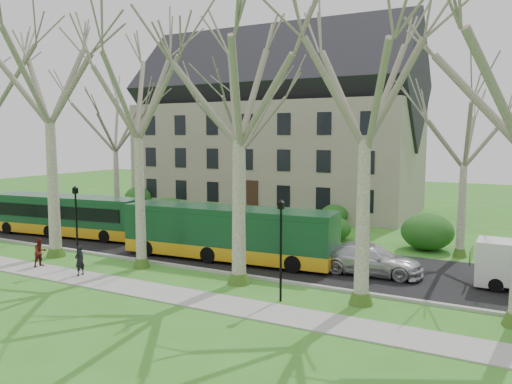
% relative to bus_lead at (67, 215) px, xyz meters
% --- Properties ---
extents(ground, '(120.00, 120.00, 0.00)m').
position_rel_bus_lead_xyz_m(ground, '(13.12, -4.68, -1.51)').
color(ground, '#397621').
rests_on(ground, ground).
extents(sidewalk, '(70.00, 2.00, 0.06)m').
position_rel_bus_lead_xyz_m(sidewalk, '(13.12, -7.18, -1.48)').
color(sidewalk, gray).
rests_on(sidewalk, ground).
extents(road, '(80.00, 8.00, 0.06)m').
position_rel_bus_lead_xyz_m(road, '(13.12, 0.82, -1.48)').
color(road, black).
rests_on(road, ground).
extents(curb, '(80.00, 0.25, 0.14)m').
position_rel_bus_lead_xyz_m(curb, '(13.12, -3.18, -1.44)').
color(curb, '#A5A39E').
rests_on(curb, ground).
extents(building, '(26.50, 12.20, 16.00)m').
position_rel_bus_lead_xyz_m(building, '(7.12, 19.32, 6.56)').
color(building, gray).
rests_on(building, ground).
extents(tree_row_verge, '(49.00, 7.00, 14.00)m').
position_rel_bus_lead_xyz_m(tree_row_verge, '(13.12, -4.38, 5.49)').
color(tree_row_verge, gray).
rests_on(tree_row_verge, ground).
extents(tree_row_far, '(33.00, 7.00, 12.00)m').
position_rel_bus_lead_xyz_m(tree_row_far, '(11.79, 6.32, 4.49)').
color(tree_row_far, gray).
rests_on(tree_row_far, ground).
extents(lamp_row, '(36.22, 0.22, 4.30)m').
position_rel_bus_lead_xyz_m(lamp_row, '(13.12, -5.68, 1.07)').
color(lamp_row, black).
rests_on(lamp_row, ground).
extents(hedges, '(30.60, 8.60, 2.00)m').
position_rel_bus_lead_xyz_m(hedges, '(8.46, 9.32, -0.51)').
color(hedges, '#17521B').
rests_on(hedges, ground).
extents(bus_lead, '(11.77, 3.68, 2.89)m').
position_rel_bus_lead_xyz_m(bus_lead, '(0.00, 0.00, 0.00)').
color(bus_lead, '#123F23').
rests_on(bus_lead, road).
extents(bus_follow, '(12.50, 3.40, 3.09)m').
position_rel_bus_lead_xyz_m(bus_follow, '(13.53, -0.67, 0.10)').
color(bus_follow, '#123F23').
rests_on(bus_follow, road).
extents(sedan, '(5.32, 2.32, 1.52)m').
position_rel_bus_lead_xyz_m(sedan, '(21.45, 0.11, -0.69)').
color(sedan, silver).
rests_on(sedan, road).
extents(pedestrian_a, '(0.37, 0.56, 1.52)m').
position_rel_bus_lead_xyz_m(pedestrian_a, '(8.56, -6.89, -0.69)').
color(pedestrian_a, black).
rests_on(pedestrian_a, sidewalk).
extents(pedestrian_b, '(0.62, 0.78, 1.54)m').
position_rel_bus_lead_xyz_m(pedestrian_b, '(5.36, -6.63, -0.68)').
color(pedestrian_b, '#551A13').
rests_on(pedestrian_b, sidewalk).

